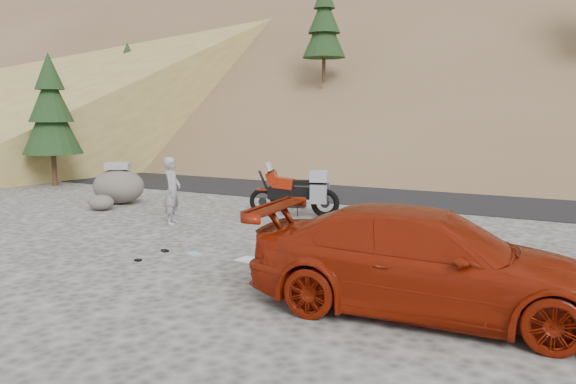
# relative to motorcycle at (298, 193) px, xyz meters

# --- Properties ---
(ground) EXTENTS (140.00, 140.00, 0.00)m
(ground) POSITION_rel_motorcycle_xyz_m (-0.19, -3.19, -0.63)
(ground) COLOR #454340
(ground) RESTS_ON ground
(road) EXTENTS (120.00, 7.00, 0.05)m
(road) POSITION_rel_motorcycle_xyz_m (-0.19, 5.81, -0.63)
(road) COLOR black
(road) RESTS_ON ground
(hillside) EXTENTS (120.00, 73.00, 46.72)m
(hillside) POSITION_rel_motorcycle_xyz_m (-0.23, 37.69, 10.44)
(hillside) COLOR brown
(hillside) RESTS_ON ground
(conifer_verge) EXTENTS (2.20, 2.20, 5.04)m
(conifer_verge) POSITION_rel_motorcycle_xyz_m (-11.19, 1.31, 2.26)
(conifer_verge) COLOR #362313
(conifer_verge) RESTS_ON ground
(motorcycle) EXTENTS (2.42, 1.14, 1.48)m
(motorcycle) POSITION_rel_motorcycle_xyz_m (0.00, 0.00, 0.00)
(motorcycle) COLOR black
(motorcycle) RESTS_ON ground
(man) EXTENTS (0.60, 0.72, 1.69)m
(man) POSITION_rel_motorcycle_xyz_m (-2.25, -2.50, -0.63)
(man) COLOR gray
(man) RESTS_ON ground
(red_car) EXTENTS (5.15, 2.43, 1.45)m
(red_car) POSITION_rel_motorcycle_xyz_m (4.99, -5.81, -0.63)
(red_car) COLOR maroon
(red_car) RESTS_ON ground
(boulder) EXTENTS (2.04, 1.89, 1.25)m
(boulder) POSITION_rel_motorcycle_xyz_m (-5.85, -0.71, -0.08)
(boulder) COLOR #534F47
(boulder) RESTS_ON ground
(small_rock) EXTENTS (0.79, 0.72, 0.45)m
(small_rock) POSITION_rel_motorcycle_xyz_m (-5.42, -1.85, -0.41)
(small_rock) COLOR #534F47
(small_rock) RESTS_ON ground
(gear_white_cloth) EXTENTS (0.49, 0.45, 0.01)m
(gear_white_cloth) POSITION_rel_motorcycle_xyz_m (1.30, -4.58, -0.63)
(gear_white_cloth) COLOR white
(gear_white_cloth) RESTS_ON ground
(gear_blue_mat) EXTENTS (0.51, 0.44, 0.20)m
(gear_blue_mat) POSITION_rel_motorcycle_xyz_m (2.28, -3.87, -0.53)
(gear_blue_mat) COLOR #1A4B9E
(gear_blue_mat) RESTS_ON ground
(gear_bottle) EXTENTS (0.10, 0.10, 0.23)m
(gear_bottle) POSITION_rel_motorcycle_xyz_m (1.73, -4.00, -0.52)
(gear_bottle) COLOR #1A4B9E
(gear_bottle) RESTS_ON ground
(gear_funnel) EXTENTS (0.18, 0.18, 0.19)m
(gear_funnel) POSITION_rel_motorcycle_xyz_m (1.86, -5.31, -0.54)
(gear_funnel) COLOR #AC0B1F
(gear_funnel) RESTS_ON ground
(gear_glove_a) EXTENTS (0.18, 0.16, 0.04)m
(gear_glove_a) POSITION_rel_motorcycle_xyz_m (-0.55, -4.83, -0.61)
(gear_glove_a) COLOR black
(gear_glove_a) RESTS_ON ground
(gear_glove_b) EXTENTS (0.13, 0.10, 0.04)m
(gear_glove_b) POSITION_rel_motorcycle_xyz_m (-0.52, -5.63, -0.61)
(gear_glove_b) COLOR black
(gear_glove_b) RESTS_ON ground
(gear_blue_cloth) EXTENTS (0.34, 0.29, 0.01)m
(gear_blue_cloth) POSITION_rel_motorcycle_xyz_m (0.08, -4.69, -0.63)
(gear_blue_cloth) COLOR #81A6C8
(gear_blue_cloth) RESTS_ON ground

